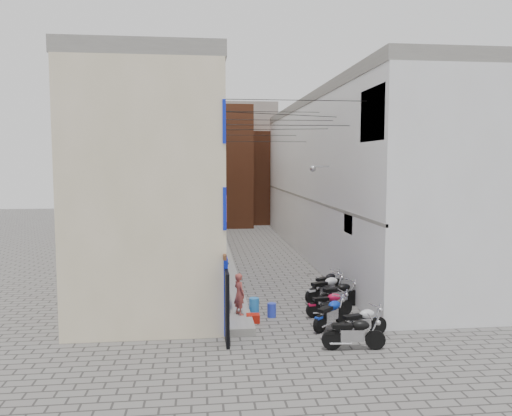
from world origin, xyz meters
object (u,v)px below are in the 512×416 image
object	(u,v)px
motorcycle_a	(354,332)
water_jug_far	(254,306)
motorcycle_f	(327,287)
motorcycle_g	(328,282)
water_jug_near	(272,310)
motorcycle_d	(329,303)
motorcycle_b	(362,321)
motorcycle_e	(339,293)
person_b	(222,261)
motorcycle_c	(331,312)
person_a	(239,294)
red_crate	(253,318)

from	to	relation	value
motorcycle_a	water_jug_far	xyz separation A→B (m)	(-2.49, 3.76, -0.25)
motorcycle_f	motorcycle_g	size ratio (longest dim) A/B	1.14
motorcycle_g	water_jug_near	bearing A→B (deg)	-77.31
motorcycle_a	motorcycle_d	xyz separation A→B (m)	(0.09, 3.11, -0.04)
motorcycle_b	motorcycle_a	bearing A→B (deg)	-46.74
motorcycle_d	water_jug_far	world-z (taller)	motorcycle_d
motorcycle_e	motorcycle_g	xyz separation A→B (m)	(0.05, 1.92, -0.04)
person_b	water_jug_near	world-z (taller)	person_b
motorcycle_c	motorcycle_e	distance (m)	2.38
motorcycle_b	motorcycle_f	bearing A→B (deg)	164.42
motorcycle_a	person_a	world-z (taller)	person_a
motorcycle_f	water_jug_far	size ratio (longest dim) A/B	3.56
motorcycle_a	motorcycle_c	bearing A→B (deg)	-168.99
motorcycle_g	person_b	distance (m)	4.66
water_jug_near	red_crate	size ratio (longest dim) A/B	1.07
motorcycle_d	motorcycle_g	world-z (taller)	motorcycle_g
motorcycle_a	red_crate	world-z (taller)	motorcycle_a
motorcycle_f	motorcycle_a	bearing A→B (deg)	-29.63
motorcycle_a	motorcycle_d	size ratio (longest dim) A/B	1.08
water_jug_far	motorcycle_d	bearing A→B (deg)	-14.12
motorcycle_c	motorcycle_g	size ratio (longest dim) A/B	1.04
motorcycle_c	motorcycle_d	distance (m)	1.20
motorcycle_g	red_crate	bearing A→B (deg)	-79.07
motorcycle_g	red_crate	size ratio (longest dim) A/B	3.87
motorcycle_e	person_a	world-z (taller)	person_a
motorcycle_a	motorcycle_d	distance (m)	3.11
motorcycle_f	red_crate	bearing A→B (deg)	-79.46
water_jug_far	red_crate	xyz separation A→B (m)	(-0.15, -1.00, -0.14)
motorcycle_c	motorcycle_e	bearing A→B (deg)	116.13
water_jug_near	motorcycle_c	bearing A→B (deg)	-37.53
motorcycle_f	person_a	distance (m)	4.10
motorcycle_d	motorcycle_f	world-z (taller)	motorcycle_f
motorcycle_b	motorcycle_g	bearing A→B (deg)	160.51
motorcycle_d	person_b	xyz separation A→B (m)	(-3.53, 4.82, 0.60)
motorcycle_c	water_jug_far	world-z (taller)	motorcycle_c
red_crate	water_jug_far	bearing A→B (deg)	81.62
motorcycle_b	red_crate	bearing A→B (deg)	-136.31
motorcycle_e	motorcycle_d	bearing A→B (deg)	-50.70
motorcycle_f	red_crate	xyz separation A→B (m)	(-3.10, -2.15, -0.43)
motorcycle_e	motorcycle_g	size ratio (longest dim) A/B	1.07
water_jug_far	motorcycle_g	bearing A→B (deg)	35.11
motorcycle_c	motorcycle_f	distance (m)	3.04
motorcycle_g	water_jug_near	distance (m)	3.89
motorcycle_b	motorcycle_e	bearing A→B (deg)	159.75
person_b	motorcycle_d	bearing A→B (deg)	-128.83
motorcycle_b	motorcycle_e	xyz separation A→B (m)	(0.19, 3.18, 0.02)
motorcycle_a	motorcycle_g	xyz separation A→B (m)	(0.80, 6.06, -0.03)
motorcycle_b	motorcycle_d	distance (m)	2.20
water_jug_far	person_a	bearing A→B (deg)	-124.75
motorcycle_a	motorcycle_e	size ratio (longest dim) A/B	0.98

